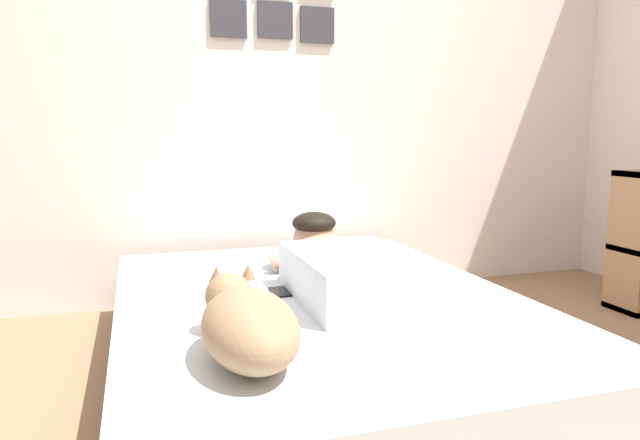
# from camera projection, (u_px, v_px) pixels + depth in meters

# --- Properties ---
(ground_plane) EXTENTS (12.75, 12.75, 0.00)m
(ground_plane) POSITION_uv_depth(u_px,v_px,m) (388.00, 422.00, 1.91)
(ground_plane) COLOR #8C6B4C
(back_wall) EXTENTS (4.37, 0.12, 2.50)m
(back_wall) POSITION_uv_depth(u_px,v_px,m) (272.00, 78.00, 3.26)
(back_wall) COLOR silver
(back_wall) RESTS_ON ground
(bed) EXTENTS (1.56, 2.08, 0.32)m
(bed) POSITION_uv_depth(u_px,v_px,m) (320.00, 336.00, 2.27)
(bed) COLOR gray
(bed) RESTS_ON ground
(pillow) EXTENTS (0.52, 0.32, 0.11)m
(pillow) POSITION_uv_depth(u_px,v_px,m) (320.00, 254.00, 2.75)
(pillow) COLOR silver
(pillow) RESTS_ON bed
(person_lying) EXTENTS (0.43, 0.92, 0.27)m
(person_lying) POSITION_uv_depth(u_px,v_px,m) (340.00, 264.00, 2.32)
(person_lying) COLOR silver
(person_lying) RESTS_ON bed
(dog) EXTENTS (0.26, 0.57, 0.21)m
(dog) POSITION_uv_depth(u_px,v_px,m) (247.00, 323.00, 1.61)
(dog) COLOR #9E7A56
(dog) RESTS_ON bed
(coffee_cup) EXTENTS (0.12, 0.09, 0.07)m
(coffee_cup) POSITION_uv_depth(u_px,v_px,m) (321.00, 257.00, 2.77)
(coffee_cup) COLOR white
(coffee_cup) RESTS_ON bed
(cell_phone) EXTENTS (0.07, 0.14, 0.01)m
(cell_phone) POSITION_uv_depth(u_px,v_px,m) (280.00, 292.00, 2.29)
(cell_phone) COLOR black
(cell_phone) RESTS_ON bed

